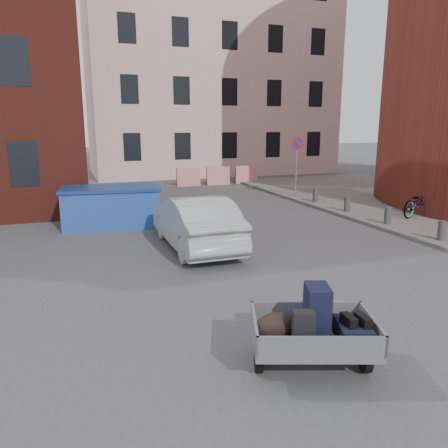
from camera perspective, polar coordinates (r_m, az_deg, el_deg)
name	(u,v)px	position (r m, az deg, el deg)	size (l,w,h in m)	color
ground	(264,285)	(9.23, 5.19, -7.92)	(120.00, 120.00, 0.00)	#38383A
building_pink	(209,68)	(31.56, -1.96, 19.65)	(16.00, 8.00, 14.00)	#C9A09B
no_parking_sign	(297,153)	(19.86, 9.51, 9.07)	(0.60, 0.09, 2.65)	gray
bollards	(388,215)	(15.10, 20.60, 1.06)	(0.22, 9.02, 0.55)	#3A3A3D
barriers	(218,176)	(24.29, -0.78, 6.32)	(4.70, 0.18, 1.00)	red
trailer	(312,330)	(6.08, 11.45, -13.36)	(1.88, 1.98, 1.20)	black
dumpster	(112,206)	(14.72, -14.48, 2.24)	(3.27, 1.94, 1.31)	#2147A1
silver_car	(195,222)	(11.78, -3.77, 0.29)	(1.51, 4.32, 1.42)	#9C9EA2
bicycle	(419,203)	(16.70, 24.08, 2.58)	(0.65, 1.86, 0.98)	black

